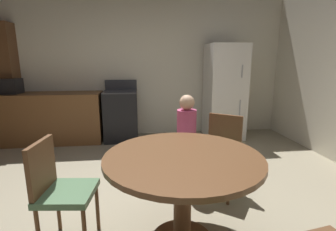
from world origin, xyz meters
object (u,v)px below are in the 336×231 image
Objects in this scene: refrigerator at (225,92)px; dining_table at (183,174)px; microwave at (6,86)px; oven_range at (121,115)px; chair_west at (59,187)px; person_child at (186,139)px; chair_northeast at (221,149)px.

dining_table is (-1.30, -2.78, -0.28)m from refrigerator.
oven_range is at bearing 0.11° from microwave.
person_child is at bearing 41.53° from chair_west.
refrigerator reaches higher than chair_northeast.
microwave reaches higher than chair_northeast.
oven_range is 2.01m from microwave.
person_child is (0.21, 0.93, -0.02)m from dining_table.
dining_table is at bearing -77.00° from oven_range.
chair_west is at bearing -130.25° from refrigerator.
refrigerator is 2.02× the size of chair_northeast.
microwave reaches higher than oven_range.
refrigerator is at bearing 64.89° from dining_table.
chair_northeast is at bearing -33.04° from microwave.
person_child is (-0.36, 0.15, 0.08)m from chair_northeast.
oven_range reaches higher than chair_west.
refrigerator is at bearing 56.11° from chair_west.
microwave is 0.51× the size of chair_northeast.
microwave is at bearing -111.55° from person_child.
refrigerator is at bearing -0.74° from microwave.
person_child is at bearing -65.59° from oven_range.
oven_range is at bearing 89.96° from chair_west.
refrigerator is 4.00× the size of microwave.
chair_northeast is 0.80× the size of person_child.
person_child reaches higher than chair_northeast.
chair_northeast is at bearing 29.92° from chair_west.
oven_range is 1.26× the size of chair_northeast.
microwave is at bearing 179.26° from refrigerator.
refrigerator is 2.17m from person_child.
person_child is at bearing 77.33° from dining_table.
dining_table is (2.58, -2.83, -0.43)m from microwave.
chair_west is 1.43m from person_child.
refrigerator is (1.95, -0.05, 0.41)m from oven_range.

